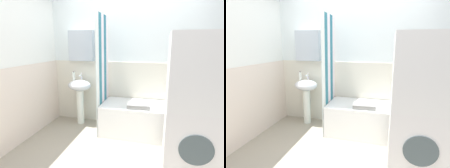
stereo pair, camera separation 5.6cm
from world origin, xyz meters
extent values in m
cube|color=#A69C88|center=(0.00, 0.00, -0.02)|extent=(4.80, 5.60, 0.04)
cube|color=white|center=(0.00, 1.27, 1.20)|extent=(3.60, 0.05, 2.40)
cube|color=silver|center=(0.00, 1.24, 0.60)|extent=(3.60, 0.02, 1.20)
cube|color=silver|center=(-0.95, 1.18, 1.49)|extent=(0.48, 0.12, 0.56)
cube|color=white|center=(-1.57, 0.34, 1.20)|extent=(0.05, 1.81, 2.40)
cube|color=beige|center=(-1.54, 0.34, 0.60)|extent=(0.02, 1.81, 1.20)
cylinder|color=white|center=(-0.95, 1.03, 0.33)|extent=(0.14, 0.14, 0.66)
ellipsoid|color=white|center=(-0.95, 1.03, 0.76)|extent=(0.44, 0.34, 0.20)
cylinder|color=silver|center=(-0.95, 1.13, 0.88)|extent=(0.03, 0.03, 0.05)
cylinder|color=silver|center=(-0.95, 1.08, 0.94)|extent=(0.02, 0.10, 0.02)
sphere|color=silver|center=(-0.95, 1.13, 0.97)|extent=(0.03, 0.03, 0.03)
cylinder|color=white|center=(-1.05, 1.00, 0.93)|extent=(0.05, 0.05, 0.15)
sphere|color=#2D2425|center=(-1.05, 1.00, 1.02)|extent=(0.02, 0.02, 0.02)
cube|color=white|center=(0.39, 0.89, 0.26)|extent=(1.63, 0.66, 0.53)
cube|color=white|center=(-0.44, 0.62, 1.00)|extent=(0.01, 0.13, 2.00)
cube|color=teal|center=(-0.44, 0.76, 1.00)|extent=(0.01, 0.13, 2.00)
cube|color=white|center=(-0.44, 0.89, 1.00)|extent=(0.01, 0.13, 2.00)
cube|color=#276C84|center=(-0.44, 1.02, 1.00)|extent=(0.01, 0.13, 2.00)
cube|color=white|center=(-0.44, 1.15, 1.00)|extent=(0.01, 0.13, 2.00)
cylinder|color=#232C34|center=(1.11, 1.17, 0.61)|extent=(0.05, 0.05, 0.16)
cylinder|color=#1A2B2D|center=(1.11, 1.17, 0.70)|extent=(0.03, 0.03, 0.02)
cylinder|color=gold|center=(1.00, 1.12, 0.61)|extent=(0.05, 0.05, 0.16)
cylinder|color=black|center=(1.00, 1.12, 0.70)|extent=(0.04, 0.04, 0.02)
cube|color=gray|center=(0.20, 0.71, 0.56)|extent=(0.36, 0.25, 0.07)
cube|color=white|center=(0.91, 0.09, 0.41)|extent=(0.63, 0.57, 0.83)
cube|color=white|center=(0.91, 0.09, 1.24)|extent=(0.63, 0.57, 0.83)
cylinder|color=#445155|center=(0.91, -0.20, 0.45)|extent=(0.35, 0.01, 0.35)
camera|label=1|loc=(0.50, -2.03, 1.53)|focal=29.03mm
camera|label=2|loc=(0.55, -2.02, 1.53)|focal=29.03mm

